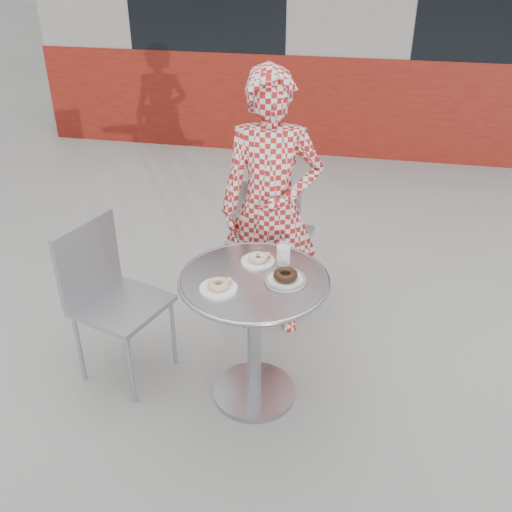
% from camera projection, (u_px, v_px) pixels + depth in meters
% --- Properties ---
extents(ground, '(60.00, 60.00, 0.00)m').
position_uv_depth(ground, '(251.00, 387.00, 2.99)').
color(ground, '#A19F99').
rests_on(ground, ground).
extents(bistro_table, '(0.70, 0.70, 0.71)m').
position_uv_depth(bistro_table, '(254.00, 309.00, 2.69)').
color(bistro_table, '#B4B4B9').
rests_on(bistro_table, ground).
extents(chair_far, '(0.46, 0.47, 0.87)m').
position_uv_depth(chair_far, '(273.00, 263.00, 3.58)').
color(chair_far, '#9EA0A5').
rests_on(chair_far, ground).
extents(chair_left, '(0.51, 0.51, 0.85)m').
position_uv_depth(chair_left, '(124.00, 331.00, 2.98)').
color(chair_left, '#9EA0A5').
rests_on(chair_left, ground).
extents(seated_person, '(0.59, 0.42, 1.52)m').
position_uv_depth(seated_person, '(271.00, 208.00, 3.12)').
color(seated_person, '#A31A19').
rests_on(seated_person, ground).
extents(plate_far, '(0.16, 0.16, 0.04)m').
position_uv_depth(plate_far, '(259.00, 259.00, 2.72)').
color(plate_far, white).
rests_on(plate_far, bistro_table).
extents(plate_near, '(0.17, 0.17, 0.05)m').
position_uv_depth(plate_near, '(219.00, 286.00, 2.51)').
color(plate_near, white).
rests_on(plate_near, bistro_table).
extents(plate_checker, '(0.19, 0.19, 0.05)m').
position_uv_depth(plate_checker, '(285.00, 278.00, 2.57)').
color(plate_checker, white).
rests_on(plate_checker, bistro_table).
extents(milk_cup, '(0.07, 0.07, 0.11)m').
position_uv_depth(milk_cup, '(283.00, 254.00, 2.69)').
color(milk_cup, white).
rests_on(milk_cup, bistro_table).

